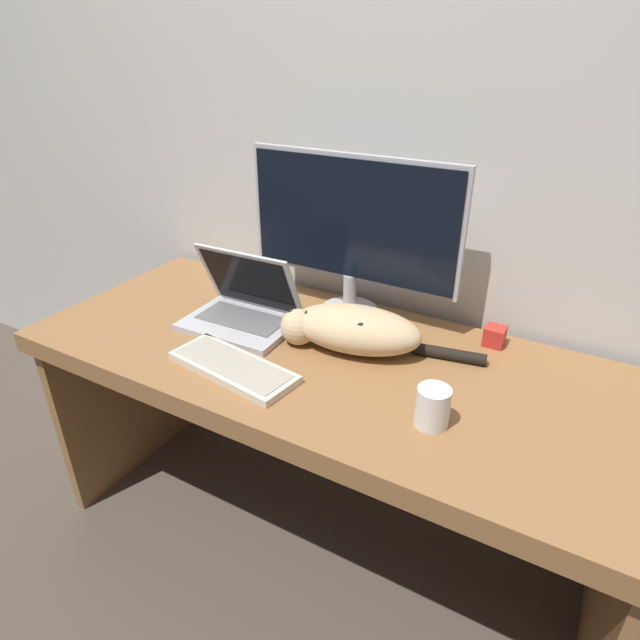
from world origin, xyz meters
TOP-DOWN VIEW (x-y plane):
  - ground_plane at (0.00, 0.00)m, footprint 12.00×12.00m
  - wall_back at (0.00, 0.76)m, footprint 6.40×0.06m
  - desk at (0.00, 0.35)m, footprint 1.69×0.70m
  - monitor at (-0.05, 0.60)m, footprint 0.66×0.17m
  - laptop at (-0.29, 0.38)m, footprint 0.32×0.24m
  - external_keyboard at (-0.16, 0.16)m, footprint 0.37×0.18m
  - cat at (0.05, 0.41)m, footprint 0.54×0.24m
  - coffee_mug at (0.36, 0.21)m, footprint 0.08×0.08m
  - small_toy at (0.39, 0.63)m, footprint 0.06×0.06m

SIDE VIEW (x-z plane):
  - ground_plane at x=0.00m, z-range 0.00..0.00m
  - desk at x=0.00m, z-range 0.22..0.94m
  - external_keyboard at x=-0.16m, z-range 0.72..0.74m
  - small_toy at x=0.39m, z-range 0.72..0.77m
  - laptop at x=-0.29m, z-range 0.65..0.88m
  - coffee_mug at x=0.36m, z-range 0.72..0.81m
  - cat at x=0.05m, z-range 0.72..0.84m
  - monitor at x=-0.05m, z-range 0.75..1.23m
  - wall_back at x=0.00m, z-range 0.00..2.60m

